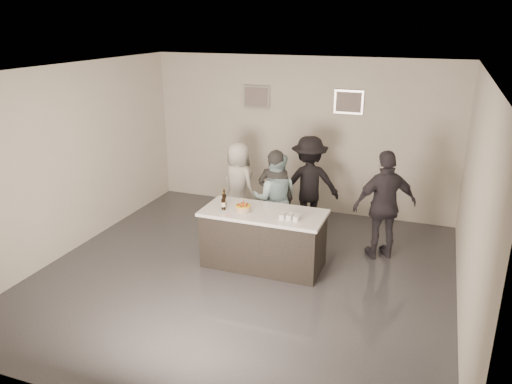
% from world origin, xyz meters
% --- Properties ---
extents(floor, '(6.00, 6.00, 0.00)m').
position_xyz_m(floor, '(0.00, 0.00, 0.00)').
color(floor, '#3D3D42').
rests_on(floor, ground).
extents(ceiling, '(6.00, 6.00, 0.00)m').
position_xyz_m(ceiling, '(0.00, 0.00, 3.00)').
color(ceiling, white).
extents(wall_back, '(6.00, 0.04, 3.00)m').
position_xyz_m(wall_back, '(0.00, 3.00, 1.50)').
color(wall_back, beige).
rests_on(wall_back, ground).
extents(wall_front, '(6.00, 0.04, 3.00)m').
position_xyz_m(wall_front, '(0.00, -3.00, 1.50)').
color(wall_front, beige).
rests_on(wall_front, ground).
extents(wall_left, '(0.04, 6.00, 3.00)m').
position_xyz_m(wall_left, '(-3.00, 0.00, 1.50)').
color(wall_left, beige).
rests_on(wall_left, ground).
extents(wall_right, '(0.04, 6.00, 3.00)m').
position_xyz_m(wall_right, '(3.00, 0.00, 1.50)').
color(wall_right, beige).
rests_on(wall_right, ground).
extents(picture_left, '(0.54, 0.04, 0.44)m').
position_xyz_m(picture_left, '(-0.90, 2.97, 2.20)').
color(picture_left, '#B2B2B7').
rests_on(picture_left, wall_back).
extents(picture_right, '(0.54, 0.04, 0.44)m').
position_xyz_m(picture_right, '(0.90, 2.97, 2.20)').
color(picture_right, '#B2B2B7').
rests_on(picture_right, wall_back).
extents(bar_counter, '(1.86, 0.86, 0.90)m').
position_xyz_m(bar_counter, '(0.17, 0.38, 0.45)').
color(bar_counter, white).
rests_on(bar_counter, ground).
extents(cake, '(0.24, 0.24, 0.08)m').
position_xyz_m(cake, '(-0.13, 0.29, 0.94)').
color(cake, yellow).
rests_on(cake, bar_counter).
extents(beer_bottle_a, '(0.07, 0.07, 0.26)m').
position_xyz_m(beer_bottle_a, '(-0.50, 0.43, 1.03)').
color(beer_bottle_a, black).
rests_on(beer_bottle_a, bar_counter).
extents(beer_bottle_b, '(0.07, 0.07, 0.26)m').
position_xyz_m(beer_bottle_b, '(-0.43, 0.24, 1.03)').
color(beer_bottle_b, black).
rests_on(beer_bottle_b, bar_counter).
extents(tumbler_cluster, '(0.30, 0.19, 0.08)m').
position_xyz_m(tumbler_cluster, '(0.62, 0.23, 0.94)').
color(tumbler_cluster, orange).
rests_on(tumbler_cluster, bar_counter).
extents(candles, '(0.24, 0.08, 0.01)m').
position_xyz_m(candles, '(-0.21, 0.05, 0.90)').
color(candles, pink).
rests_on(candles, bar_counter).
extents(person_main_black, '(0.61, 0.41, 1.65)m').
position_xyz_m(person_main_black, '(0.08, 1.21, 0.83)').
color(person_main_black, black).
rests_on(person_main_black, ground).
extents(person_main_blue, '(0.89, 0.76, 1.59)m').
position_xyz_m(person_main_blue, '(0.07, 1.23, 0.79)').
color(person_main_blue, '#99BFC9').
rests_on(person_main_blue, ground).
extents(person_guest_left, '(0.89, 0.77, 1.55)m').
position_xyz_m(person_guest_left, '(-0.84, 1.82, 0.77)').
color(person_guest_left, silver).
rests_on(person_guest_left, ground).
extents(person_guest_right, '(1.11, 0.89, 1.76)m').
position_xyz_m(person_guest_right, '(1.85, 1.33, 0.88)').
color(person_guest_right, '#302D35').
rests_on(person_guest_right, ground).
extents(person_guest_back, '(1.28, 1.05, 1.73)m').
position_xyz_m(person_guest_back, '(0.44, 2.01, 0.86)').
color(person_guest_back, black).
rests_on(person_guest_back, ground).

